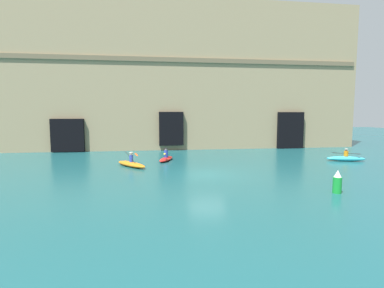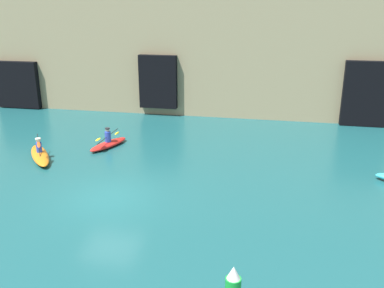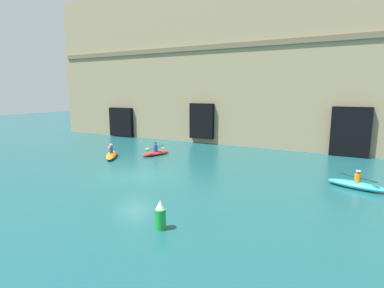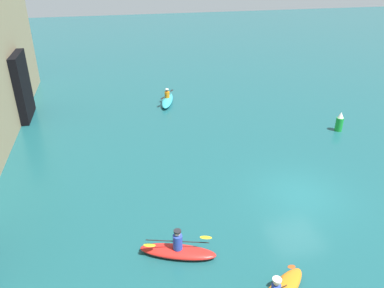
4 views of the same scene
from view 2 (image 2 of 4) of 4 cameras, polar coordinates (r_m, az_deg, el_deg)
ground_plane at (r=18.78m, az=-11.04°, el=-7.10°), size 120.00×120.00×0.00m
kayak_red at (r=24.94m, az=-11.10°, el=0.11°), size 1.74×2.90×1.14m
kayak_orange at (r=24.09m, az=-19.62°, el=-1.35°), size 2.75×3.30×1.17m
marker_buoy at (r=12.49m, az=5.50°, el=-18.43°), size 0.45×0.45×1.24m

